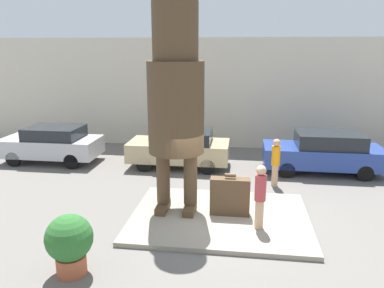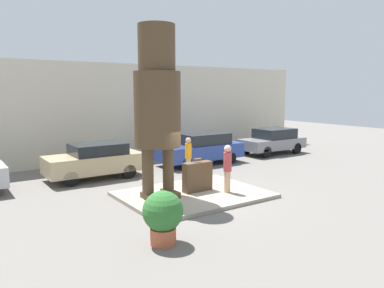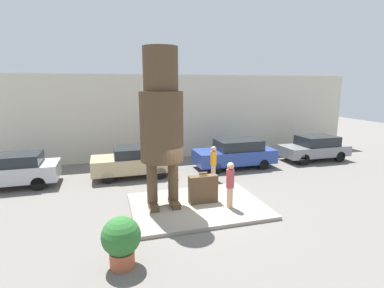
{
  "view_description": "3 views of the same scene",
  "coord_description": "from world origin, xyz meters",
  "views": [
    {
      "loc": [
        0.55,
        -10.06,
        4.88
      ],
      "look_at": [
        -0.78,
        -0.28,
        2.33
      ],
      "focal_mm": 35.0,
      "sensor_mm": 36.0,
      "label": 1
    },
    {
      "loc": [
        -7.59,
        -11.05,
        3.89
      ],
      "look_at": [
        -0.19,
        -0.19,
        2.0
      ],
      "focal_mm": 35.0,
      "sensor_mm": 36.0,
      "label": 2
    },
    {
      "loc": [
        -3.35,
        -10.56,
        4.78
      ],
      "look_at": [
        -0.19,
        0.12,
        2.54
      ],
      "focal_mm": 28.0,
      "sensor_mm": 36.0,
      "label": 3
    }
  ],
  "objects": [
    {
      "name": "ground_plane",
      "position": [
        0.0,
        0.0,
        0.0
      ],
      "size": [
        60.0,
        60.0,
        0.0
      ],
      "primitive_type": "plane",
      "color": "slate"
    },
    {
      "name": "parked_car_blue",
      "position": [
        3.83,
        4.86,
        0.85
      ],
      "size": [
        4.61,
        1.87,
        1.63
      ],
      "rotation": [
        0.0,
        0.0,
        3.14
      ],
      "color": "#284293",
      "rests_on": "ground_plane"
    },
    {
      "name": "tourist",
      "position": [
        1.09,
        -0.63,
        1.1
      ],
      "size": [
        0.3,
        0.3,
        1.77
      ],
      "color": "tan",
      "rests_on": "pedestal"
    },
    {
      "name": "giant_suitcase",
      "position": [
        0.28,
        0.13,
        0.69
      ],
      "size": [
        1.15,
        0.36,
        1.26
      ],
      "color": "#4C3823",
      "rests_on": "pedestal"
    },
    {
      "name": "worker_hivis",
      "position": [
        1.79,
        3.02,
        0.96
      ],
      "size": [
        0.3,
        0.3,
        1.75
      ],
      "color": "tan",
      "rests_on": "ground_plane"
    },
    {
      "name": "parked_car_tan",
      "position": [
        -1.99,
        4.81,
        0.83
      ],
      "size": [
        4.15,
        1.86,
        1.57
      ],
      "rotation": [
        0.0,
        0.0,
        3.14
      ],
      "color": "tan",
      "rests_on": "ground_plane"
    },
    {
      "name": "building_backdrop",
      "position": [
        0.0,
        8.56,
        2.68
      ],
      "size": [
        28.0,
        0.6,
        5.35
      ],
      "color": "beige",
      "rests_on": "ground_plane"
    },
    {
      "name": "pedestal",
      "position": [
        0.0,
        0.0,
        0.07
      ],
      "size": [
        5.12,
        3.89,
        0.13
      ],
      "color": "gray",
      "rests_on": "ground_plane"
    },
    {
      "name": "parked_car_grey",
      "position": [
        9.36,
        4.99,
        0.82
      ],
      "size": [
        4.2,
        1.85,
        1.56
      ],
      "rotation": [
        0.0,
        0.0,
        3.14
      ],
      "color": "gray",
      "rests_on": "ground_plane"
    },
    {
      "name": "statue_figure",
      "position": [
        -1.31,
        0.27,
        3.61
      ],
      "size": [
        1.61,
        1.61,
        5.95
      ],
      "color": "#4C3823",
      "rests_on": "pedestal"
    },
    {
      "name": "planter_pot",
      "position": [
        -3.09,
        -3.14,
        0.78
      ],
      "size": [
        1.04,
        1.04,
        1.39
      ],
      "color": "#AD5638",
      "rests_on": "ground_plane"
    }
  ]
}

